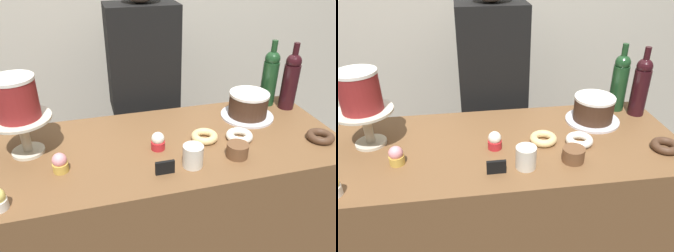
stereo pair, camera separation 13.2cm
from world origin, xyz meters
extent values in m
cube|color=#BCB7A8|center=(0.00, 0.88, 1.30)|extent=(6.00, 0.05, 2.60)
cube|color=brown|center=(0.00, 0.00, 0.47)|extent=(1.46, 0.61, 0.93)
cylinder|color=beige|center=(-0.55, 0.07, 0.94)|extent=(0.12, 0.12, 0.01)
cylinder|color=beige|center=(-0.55, 0.07, 1.01)|extent=(0.04, 0.04, 0.13)
cylinder|color=beige|center=(-0.55, 0.07, 1.08)|extent=(0.22, 0.22, 0.01)
cylinder|color=maroon|center=(-0.55, 0.07, 1.16)|extent=(0.15, 0.15, 0.15)
cylinder|color=white|center=(-0.55, 0.07, 1.24)|extent=(0.16, 0.16, 0.01)
cylinder|color=silver|center=(0.42, 0.13, 0.94)|extent=(0.25, 0.25, 0.01)
cylinder|color=#3D2619|center=(0.42, 0.13, 0.99)|extent=(0.18, 0.18, 0.10)
cylinder|color=white|center=(0.42, 0.13, 1.05)|extent=(0.18, 0.18, 0.01)
cylinder|color=black|center=(0.66, 0.18, 1.04)|extent=(0.08, 0.08, 0.22)
sphere|color=black|center=(0.66, 0.18, 1.17)|extent=(0.07, 0.07, 0.07)
cylinder|color=black|center=(0.66, 0.18, 1.22)|extent=(0.03, 0.03, 0.08)
cylinder|color=#193D1E|center=(0.58, 0.24, 1.04)|extent=(0.08, 0.08, 0.22)
sphere|color=#193D1E|center=(0.58, 0.24, 1.17)|extent=(0.07, 0.07, 0.07)
cylinder|color=#193D1E|center=(0.58, 0.24, 1.22)|extent=(0.03, 0.03, 0.08)
cylinder|color=red|center=(-0.05, -0.03, 0.95)|extent=(0.06, 0.06, 0.03)
sphere|color=white|center=(-0.05, -0.03, 0.98)|extent=(0.05, 0.05, 0.05)
cylinder|color=gold|center=(-0.42, -0.09, 0.95)|extent=(0.06, 0.06, 0.03)
sphere|color=pink|center=(-0.42, -0.09, 0.98)|extent=(0.05, 0.05, 0.05)
torus|color=#E0C17F|center=(0.15, -0.01, 0.95)|extent=(0.11, 0.11, 0.03)
torus|color=#472D1E|center=(0.62, -0.14, 0.95)|extent=(0.11, 0.11, 0.03)
torus|color=silver|center=(0.30, -0.05, 0.95)|extent=(0.11, 0.11, 0.03)
cylinder|color=brown|center=(0.23, -0.16, 0.94)|extent=(0.08, 0.08, 0.01)
cylinder|color=brown|center=(0.23, -0.16, 0.95)|extent=(0.08, 0.08, 0.01)
cylinder|color=brown|center=(0.23, -0.16, 0.96)|extent=(0.08, 0.08, 0.01)
cylinder|color=brown|center=(0.23, -0.16, 0.97)|extent=(0.08, 0.08, 0.01)
cylinder|color=brown|center=(0.23, -0.16, 0.98)|extent=(0.08, 0.08, 0.01)
cube|color=black|center=(-0.06, -0.20, 0.96)|extent=(0.07, 0.01, 0.05)
cylinder|color=silver|center=(0.05, -0.17, 0.97)|extent=(0.08, 0.08, 0.08)
cube|color=black|center=(0.01, 0.54, 0.42)|extent=(0.28, 0.18, 0.85)
cube|color=black|center=(0.01, 0.54, 1.12)|extent=(0.36, 0.22, 0.55)
camera|label=1|loc=(-0.30, -1.11, 1.66)|focal=35.25mm
camera|label=2|loc=(-0.17, -1.14, 1.66)|focal=35.25mm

